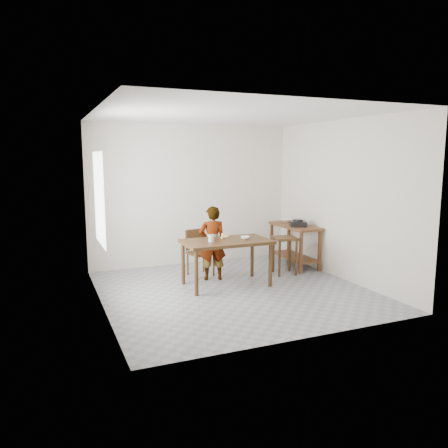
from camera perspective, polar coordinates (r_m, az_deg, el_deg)
name	(u,v)px	position (r m, az deg, el deg)	size (l,w,h in m)	color
floor	(234,292)	(6.95, 1.30, -8.81)	(4.00, 4.00, 0.04)	gray
ceiling	(234,113)	(6.66, 1.38, 14.30)	(4.00, 4.00, 0.04)	white
wall_back	(192,195)	(8.54, -4.23, 3.84)	(4.00, 0.04, 2.70)	silver
wall_front	(309,223)	(4.91, 11.04, 0.10)	(4.00, 0.04, 2.70)	silver
wall_left	(98,211)	(6.13, -16.18, 1.61)	(0.04, 4.00, 2.70)	silver
wall_right	(342,200)	(7.71, 15.19, 3.04)	(0.04, 4.00, 2.70)	silver
window_pane	(99,199)	(6.31, -16.00, 3.19)	(0.02, 1.10, 1.30)	silver
dining_table	(226,263)	(7.10, 0.31, -5.10)	(1.40, 0.80, 0.75)	#402712
prep_counter	(294,245)	(8.49, 9.18, -2.76)	(0.50, 1.20, 0.80)	#57321B
child	(212,243)	(7.39, -1.54, -2.51)	(0.46, 0.30, 1.27)	silver
dining_chair	(200,253)	(7.72, -3.09, -3.79)	(0.39, 0.39, 0.81)	#402712
stool	(285,256)	(7.88, 7.93, -4.10)	(0.38, 0.38, 0.67)	#402712
glass_tumbler	(211,238)	(6.89, -1.69, -1.90)	(0.08, 0.08, 0.11)	silver
small_bowl	(245,238)	(7.12, 2.78, -1.80)	(0.14, 0.14, 0.05)	white
banana	(225,237)	(7.18, 0.13, -1.66)	(0.16, 0.11, 0.06)	#FFE651
serving_bowl	(286,221)	(8.76, 8.08, 0.46)	(0.21, 0.21, 0.05)	white
gas_burner	(298,224)	(8.23, 9.65, 0.05)	(0.29, 0.29, 0.10)	black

